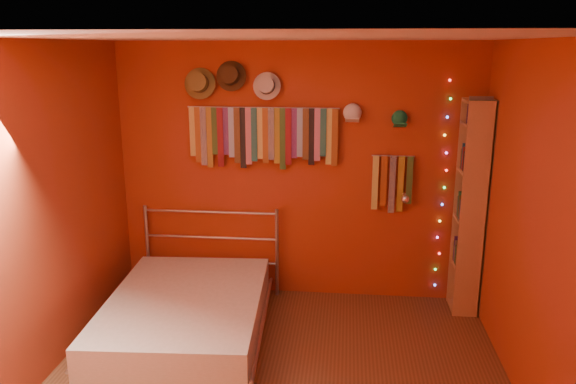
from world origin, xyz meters
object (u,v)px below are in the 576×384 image
(reading_lamp, at_px, (405,198))
(tie_rack, at_px, (262,134))
(bookshelf, at_px, (474,207))
(bed, at_px, (186,315))

(reading_lamp, bearing_deg, tie_rack, 172.28)
(reading_lamp, distance_m, bookshelf, 0.64)
(tie_rack, distance_m, bookshelf, 2.08)
(tie_rack, bearing_deg, bed, -118.15)
(reading_lamp, distance_m, bed, 2.22)
(bed, bearing_deg, tie_rack, 58.46)
(bookshelf, distance_m, bed, 2.76)
(tie_rack, xyz_separation_m, bookshelf, (1.98, -0.15, -0.62))
(reading_lamp, relative_size, bed, 0.17)
(tie_rack, distance_m, reading_lamp, 1.47)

